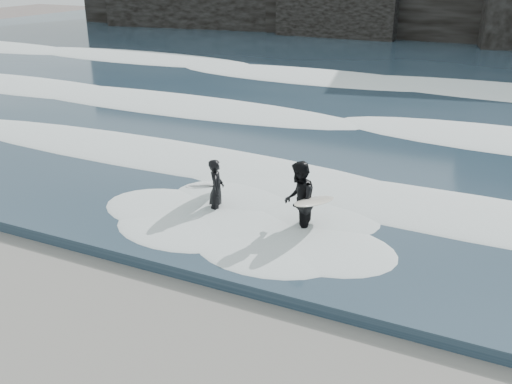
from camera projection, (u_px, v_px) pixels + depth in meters
ground at (45, 346)px, 10.37m from camera, size 120.00×120.00×0.00m
sea at (399, 71)px, 34.48m from camera, size 90.00×52.00×0.30m
foam_near at (257, 170)px, 17.72m from camera, size 60.00×3.20×0.20m
foam_mid at (330, 117)px, 23.54m from camera, size 60.00×4.00×0.24m
foam_far at (383, 77)px, 31.03m from camera, size 60.00×4.80×0.30m
surfer_left at (214, 188)px, 15.17m from camera, size 1.09×2.09×1.67m
surfer_right at (300, 201)px, 13.97m from camera, size 1.26×2.02×2.01m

